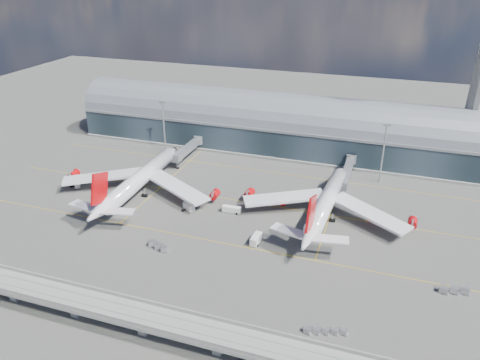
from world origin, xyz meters
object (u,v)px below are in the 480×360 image
(airliner_right, at_px, (326,204))
(cargo_train_1, at_px, (326,331))
(floodlight_mast_right, at_px, (383,152))
(service_truck_1, at_px, (189,207))
(service_truck_4, at_px, (333,181))
(service_truck_2, at_px, (232,209))
(floodlight_mast_left, at_px, (164,126))
(cargo_train_2, at_px, (455,290))
(airliner_left, at_px, (138,180))
(service_truck_0, at_px, (77,183))
(service_truck_3, at_px, (256,239))
(cargo_train_0, at_px, (158,246))
(service_truck_5, at_px, (129,184))

(airliner_right, relative_size, cargo_train_1, 5.87)
(cargo_train_1, bearing_deg, floodlight_mast_right, 12.20)
(service_truck_1, height_order, service_truck_4, service_truck_4)
(service_truck_1, xyz_separation_m, service_truck_2, (15.67, 3.59, -0.15))
(floodlight_mast_left, bearing_deg, cargo_train_2, -28.51)
(service_truck_2, height_order, cargo_train_1, service_truck_2)
(airliner_left, relative_size, service_truck_1, 12.80)
(cargo_train_1, relative_size, cargo_train_2, 1.30)
(service_truck_0, bearing_deg, floodlight_mast_right, -15.99)
(airliner_right, relative_size, service_truck_3, 10.65)
(floodlight_mast_left, bearing_deg, service_truck_3, -43.59)
(airliner_right, relative_size, cargo_train_0, 7.95)
(service_truck_3, xyz_separation_m, cargo_train_0, (-29.04, -13.42, -0.55))
(floodlight_mast_right, bearing_deg, floodlight_mast_left, 180.00)
(cargo_train_0, bearing_deg, service_truck_2, -43.99)
(service_truck_0, relative_size, cargo_train_0, 0.77)
(service_truck_2, xyz_separation_m, cargo_train_1, (43.36, -50.60, -0.52))
(airliner_left, xyz_separation_m, service_truck_0, (-27.86, -2.05, -4.68))
(service_truck_3, distance_m, cargo_train_2, 60.71)
(floodlight_mast_right, relative_size, airliner_left, 0.37)
(airliner_right, bearing_deg, service_truck_2, -163.99)
(floodlight_mast_right, xyz_separation_m, cargo_train_2, (25.04, -67.91, -12.64))
(airliner_right, height_order, service_truck_2, airliner_right)
(service_truck_5, bearing_deg, service_truck_2, -70.11)
(service_truck_4, xyz_separation_m, service_truck_5, (-79.25, -29.29, -0.25))
(floodlight_mast_left, relative_size, service_truck_0, 4.01)
(service_truck_0, relative_size, cargo_train_2, 0.74)
(service_truck_2, bearing_deg, service_truck_3, -142.39)
(service_truck_1, relative_size, service_truck_2, 0.77)
(floodlight_mast_right, relative_size, service_truck_1, 4.74)
(service_truck_0, xyz_separation_m, cargo_train_1, (111.29, -50.96, -0.59))
(floodlight_mast_left, xyz_separation_m, service_truck_1, (34.34, -48.32, -12.18))
(service_truck_0, distance_m, service_truck_1, 52.41)
(floodlight_mast_left, distance_m, floodlight_mast_right, 100.00)
(service_truck_2, xyz_separation_m, service_truck_5, (-47.30, 6.67, -0.03))
(floodlight_mast_left, xyz_separation_m, airliner_right, (83.28, -36.89, -8.20))
(floodlight_mast_left, xyz_separation_m, service_truck_5, (2.72, -38.06, -12.36))
(airliner_left, bearing_deg, service_truck_0, -177.34)
(cargo_train_0, relative_size, cargo_train_2, 0.96)
(service_truck_4, distance_m, cargo_train_0, 80.81)
(floodlight_mast_left, xyz_separation_m, service_truck_2, (50.01, -44.74, -12.33))
(service_truck_3, relative_size, cargo_train_1, 0.55)
(service_truck_3, xyz_separation_m, service_truck_5, (-61.95, 23.49, -0.23))
(service_truck_4, bearing_deg, cargo_train_1, -84.52)
(service_truck_0, xyz_separation_m, service_truck_4, (99.89, 35.60, 0.14))
(cargo_train_1, bearing_deg, floodlight_mast_left, 60.58)
(airliner_right, xyz_separation_m, service_truck_1, (-48.93, -11.43, -3.98))
(floodlight_mast_right, distance_m, airliner_left, 99.80)
(service_truck_3, bearing_deg, service_truck_5, 162.02)
(service_truck_0, bearing_deg, floodlight_mast_left, 31.40)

